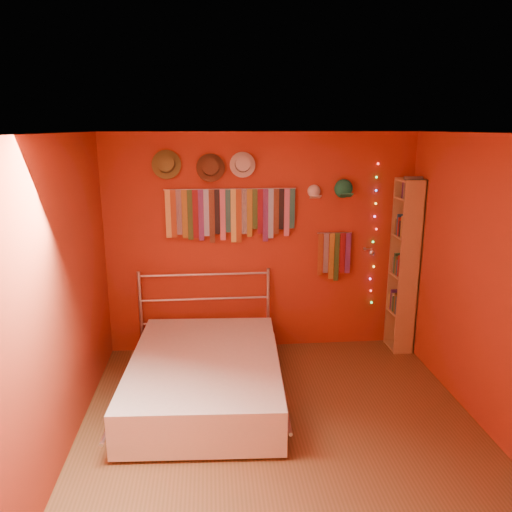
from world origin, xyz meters
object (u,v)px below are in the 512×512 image
object	(u,v)px
reading_lamp	(371,252)
bookshelf	(407,265)
bed	(205,375)
tie_rack	(230,212)

from	to	relation	value
reading_lamp	bookshelf	world-z (taller)	bookshelf
reading_lamp	bed	xyz separation A→B (m)	(-1.87, -0.90, -0.96)
reading_lamp	bookshelf	bearing A→B (deg)	1.00
tie_rack	reading_lamp	xyz separation A→B (m)	(1.57, -0.16, -0.44)
bed	tie_rack	bearing A→B (deg)	77.39
tie_rack	bed	distance (m)	1.79
reading_lamp	bookshelf	distance (m)	0.48
tie_rack	reading_lamp	size ratio (longest dim) A/B	4.94
reading_lamp	bed	distance (m)	2.29
reading_lamp	bookshelf	size ratio (longest dim) A/B	0.15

